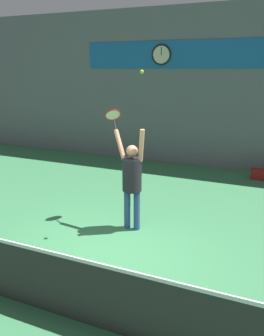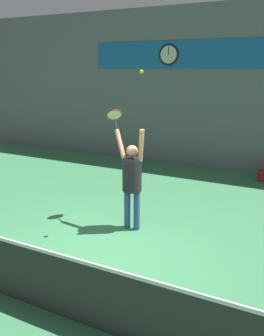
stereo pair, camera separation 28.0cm
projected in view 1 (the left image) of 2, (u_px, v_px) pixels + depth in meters
name	position (u px, v px, depth m)	size (l,w,h in m)	color
ground_plane	(103.00, 261.00, 5.61)	(18.00, 18.00, 0.00)	#387A4C
back_wall	(192.00, 89.00, 10.46)	(18.00, 0.10, 5.00)	slate
sponsor_banner	(193.00, 54.00, 10.10)	(7.26, 0.02, 0.85)	#195B9E
scoreboard_clock	(161.00, 55.00, 10.45)	(0.66, 0.06, 0.66)	beige
court_net	(54.00, 282.00, 4.25)	(7.15, 0.07, 1.06)	#333333
tennis_player	(132.00, 178.00, 6.42)	(0.78, 0.47, 2.08)	#2D4C7F
tennis_racket	(113.00, 116.00, 6.68)	(0.42, 0.44, 0.40)	black
tennis_ball	(142.00, 72.00, 5.65)	(0.07, 0.07, 0.07)	#CCDB2D
water_bottle	(125.00, 159.00, 11.35)	(0.09, 0.09, 0.29)	#D84C19
equipment_bag	(263.00, 175.00, 9.60)	(0.66, 0.25, 0.32)	maroon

